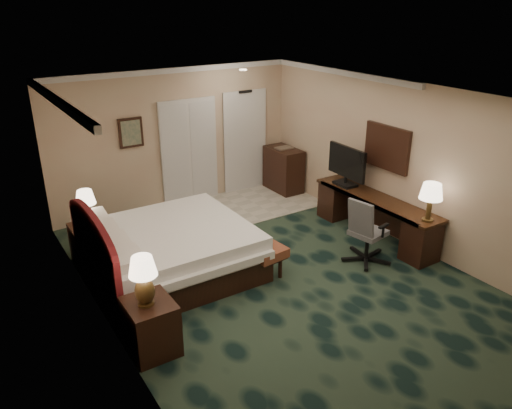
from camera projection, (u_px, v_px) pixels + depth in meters
floor at (287, 285)px, 7.32m from camera, size 5.00×7.50×0.00m
ceiling at (293, 100)px, 6.28m from camera, size 5.00×7.50×0.00m
wall_back at (176, 139)px, 9.71m from camera, size 5.00×0.00×2.70m
wall_left at (109, 245)px, 5.55m from camera, size 0.00×7.50×2.70m
wall_right at (415, 168)px, 8.04m from camera, size 0.00×7.50×2.70m
crown_molding at (293, 104)px, 6.29m from camera, size 5.00×7.50×0.10m
tile_patch at (239, 207)px, 10.02m from camera, size 3.20×1.70×0.01m
headboard at (95, 258)px, 6.61m from camera, size 0.12×2.00×1.40m
entry_door at (245, 142)px, 10.57m from camera, size 1.02×0.06×2.18m
closet_doors at (189, 152)px, 9.92m from camera, size 1.20×0.06×2.10m
wall_art at (131, 133)px, 9.13m from camera, size 0.45×0.06×0.55m
wall_mirror at (387, 148)px, 8.41m from camera, size 0.05×0.95×0.75m
bed at (172, 251)px, 7.52m from camera, size 2.28×2.11×0.72m
nightstand_near at (151, 327)px, 5.84m from camera, size 0.53×0.61×0.67m
nightstand_far at (90, 245)px, 7.80m from camera, size 0.51×0.59×0.64m
lamp_near at (144, 281)px, 5.57m from camera, size 0.37×0.37×0.61m
lamp_far at (87, 208)px, 7.60m from camera, size 0.33×0.33×0.58m
bed_bench at (247, 250)px, 7.80m from camera, size 0.64×1.47×0.48m
desk at (374, 217)px, 8.65m from camera, size 0.55×2.54×0.73m
tv at (347, 166)px, 8.93m from camera, size 0.11×0.93×0.72m
desk_lamp at (430, 202)px, 7.52m from camera, size 0.38×0.38×0.62m
desk_chair at (369, 230)px, 7.78m from camera, size 0.74×0.70×1.09m
minibar at (283, 170)px, 10.72m from camera, size 0.49×0.88×0.93m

